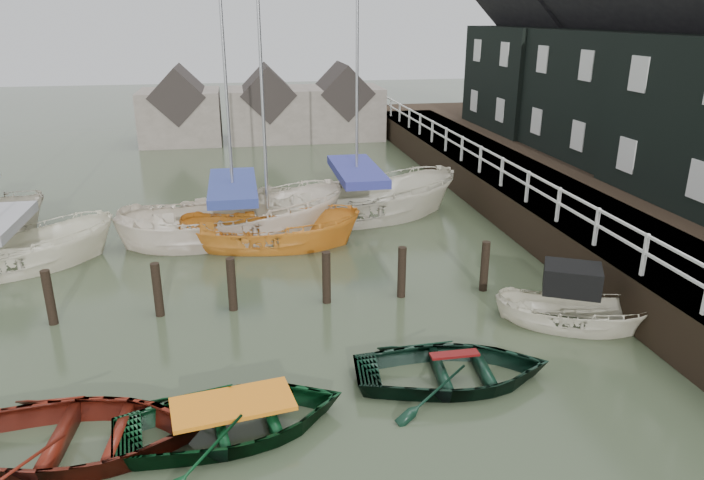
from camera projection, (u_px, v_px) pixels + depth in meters
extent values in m
plane|color=#333B25|center=(291.00, 366.00, 13.38)|extent=(120.00, 120.00, 0.00)
cube|color=black|center=(517.00, 173.00, 23.76)|extent=(3.00, 32.00, 0.20)
cube|color=silver|center=(481.00, 147.00, 23.15)|extent=(0.06, 32.00, 0.06)
cube|color=silver|center=(480.00, 158.00, 23.29)|extent=(0.06, 32.00, 0.06)
cube|color=black|center=(642.00, 201.00, 25.17)|extent=(14.00, 38.00, 1.50)
cube|color=black|center=(628.00, 94.00, 25.66)|extent=(6.00, 7.00, 5.00)
cube|color=black|center=(548.00, 78.00, 32.14)|extent=(6.40, 7.00, 5.00)
cylinder|color=black|center=(51.00, 305.00, 15.06)|extent=(0.22, 0.22, 1.80)
cylinder|color=black|center=(158.00, 297.00, 15.48)|extent=(0.22, 0.22, 1.80)
cylinder|color=black|center=(232.00, 292.00, 15.78)|extent=(0.22, 0.22, 1.80)
cylinder|color=black|center=(327.00, 285.00, 16.19)|extent=(0.22, 0.22, 1.80)
cylinder|color=black|center=(402.00, 279.00, 16.53)|extent=(0.22, 0.22, 1.80)
cylinder|color=black|center=(484.00, 273.00, 16.92)|extent=(0.22, 0.22, 1.80)
cube|color=#665B51|center=(181.00, 117.00, 36.25)|extent=(4.50, 4.00, 3.00)
cube|color=#282321|center=(179.00, 94.00, 35.81)|extent=(3.18, 4.08, 3.18)
cube|color=#665B51|center=(268.00, 114.00, 37.10)|extent=(4.50, 4.00, 3.00)
cube|color=#282321|center=(267.00, 92.00, 36.66)|extent=(3.18, 4.08, 3.18)
cube|color=#665B51|center=(343.00, 112.00, 37.86)|extent=(4.50, 4.00, 3.00)
cube|color=#282321|center=(343.00, 90.00, 37.42)|extent=(3.18, 4.08, 3.18)
imported|color=#50140B|center=(77.00, 452.00, 10.76)|extent=(4.71, 3.55, 0.92)
imported|color=black|center=(235.00, 432.00, 11.27)|extent=(4.51, 3.54, 0.85)
imported|color=black|center=(453.00, 381.00, 12.83)|extent=(4.27, 3.25, 0.83)
imported|color=beige|center=(571.00, 326.00, 15.11)|extent=(3.87, 2.87, 1.41)
cube|color=black|center=(572.00, 279.00, 14.90)|extent=(1.61, 1.48, 0.65)
imported|color=beige|center=(7.00, 270.00, 18.44)|extent=(6.66, 4.30, 2.41)
imported|color=beige|center=(236.00, 237.00, 21.16)|extent=(8.00, 4.07, 2.95)
cylinder|color=#B2B2B7|center=(223.00, 47.00, 19.07)|extent=(0.10, 0.10, 9.07)
cube|color=navy|center=(233.00, 187.00, 20.56)|extent=(4.39, 2.19, 0.30)
imported|color=orange|center=(269.00, 245.00, 20.42)|extent=(6.16, 3.13, 2.27)
cylinder|color=#B2B2B7|center=(262.00, 78.00, 18.62)|extent=(0.10, 0.10, 8.09)
imported|color=beige|center=(357.00, 218.00, 23.16)|extent=(8.06, 3.92, 2.99)
cylinder|color=#B2B2B7|center=(357.00, 36.00, 20.98)|extent=(0.10, 0.10, 9.52)
cube|color=navy|center=(357.00, 171.00, 22.56)|extent=(4.42, 2.10, 0.30)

